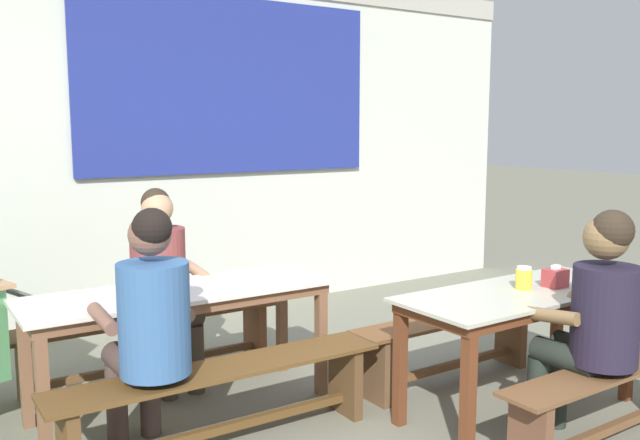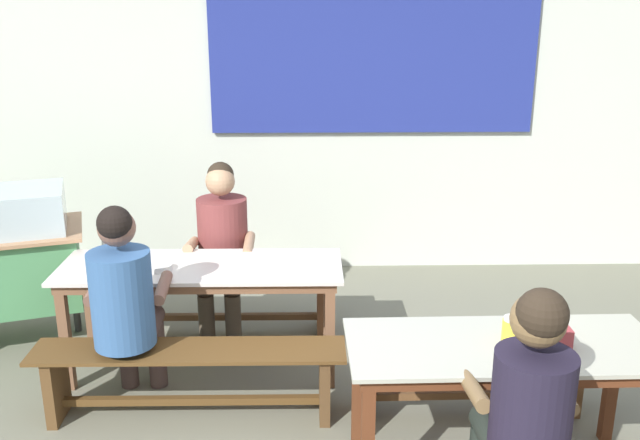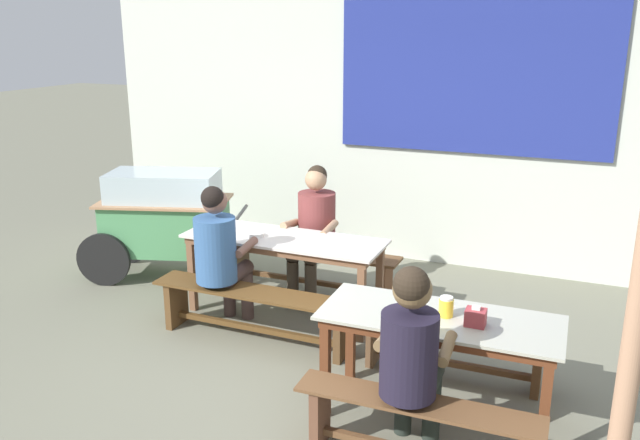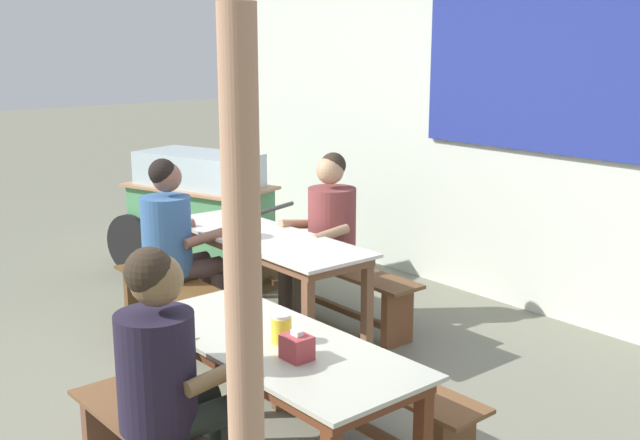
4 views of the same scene
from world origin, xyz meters
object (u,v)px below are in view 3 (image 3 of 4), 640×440
(person_near_front, at_px, (411,350))
(wooden_support_post, at_px, (631,357))
(bench_near_front, at_px, (416,426))
(bench_far_back, at_px, (310,263))
(food_cart, at_px, (163,215))
(dining_table_far, at_px, (284,246))
(tissue_box, at_px, (476,317))
(dining_table_near, at_px, (439,328))
(bench_far_front, at_px, (255,308))
(bench_near_back, at_px, (453,342))
(condiment_jar, at_px, (446,307))
(person_left_back_turned, at_px, (220,250))
(soup_bowl, at_px, (255,235))
(person_center_facing, at_px, (314,224))

(person_near_front, bearing_deg, wooden_support_post, -17.69)
(wooden_support_post, bearing_deg, bench_near_front, 164.28)
(bench_far_back, distance_m, food_cart, 1.61)
(food_cart, distance_m, wooden_support_post, 4.86)
(dining_table_far, relative_size, tissue_box, 13.71)
(dining_table_near, bearing_deg, tissue_box, -11.80)
(bench_far_front, relative_size, person_near_front, 1.42)
(dining_table_near, xyz_separation_m, bench_near_back, (-0.01, 0.57, -0.37))
(bench_near_front, bearing_deg, tissue_box, 66.89)
(dining_table_near, height_order, condiment_jar, condiment_jar)
(bench_near_front, distance_m, condiment_jar, 0.78)
(bench_near_front, bearing_deg, dining_table_near, 90.75)
(dining_table_far, relative_size, person_left_back_turned, 1.39)
(soup_bowl, bearing_deg, bench_near_front, -40.29)
(bench_far_front, height_order, person_near_front, person_near_front)
(dining_table_far, relative_size, person_near_front, 1.42)
(person_center_facing, bearing_deg, bench_near_front, -54.34)
(person_left_back_turned, height_order, soup_bowl, person_left_back_turned)
(dining_table_near, xyz_separation_m, tissue_box, (0.23, -0.05, 0.14))
(person_center_facing, distance_m, person_left_back_turned, 1.09)
(person_near_front, bearing_deg, bench_far_front, 146.46)
(dining_table_near, relative_size, wooden_support_post, 0.71)
(person_center_facing, relative_size, tissue_box, 9.71)
(person_left_back_turned, relative_size, condiment_jar, 9.68)
(tissue_box, distance_m, soup_bowl, 2.35)
(bench_near_front, distance_m, soup_bowl, 2.50)
(dining_table_far, distance_m, bench_near_front, 2.36)
(dining_table_far, bearing_deg, bench_near_front, -45.62)
(dining_table_far, distance_m, wooden_support_post, 3.34)
(bench_far_back, bearing_deg, bench_far_front, -90.36)
(bench_far_back, height_order, wooden_support_post, wooden_support_post)
(bench_far_back, relative_size, person_center_facing, 1.41)
(bench_near_back, bearing_deg, person_near_front, -92.48)
(dining_table_far, relative_size, food_cart, 1.02)
(bench_near_front, relative_size, person_near_front, 1.15)
(bench_near_front, distance_m, person_left_back_turned, 2.35)
(food_cart, bearing_deg, person_left_back_turned, -36.87)
(bench_near_front, height_order, person_center_facing, person_center_facing)
(dining_table_near, height_order, tissue_box, tissue_box)
(condiment_jar, relative_size, soup_bowl, 0.85)
(condiment_jar, bearing_deg, dining_table_far, 146.79)
(food_cart, xyz_separation_m, person_left_back_turned, (1.21, -0.90, 0.07))
(dining_table_far, height_order, dining_table_near, same)
(food_cart, bearing_deg, tissue_box, -24.46)
(bench_near_front, height_order, tissue_box, tissue_box)
(food_cart, xyz_separation_m, soup_bowl, (1.32, -0.48, 0.10))
(bench_far_back, height_order, person_near_front, person_near_front)
(bench_far_back, xyz_separation_m, wooden_support_post, (2.66, -2.53, 0.78))
(tissue_box, relative_size, condiment_jar, 0.98)
(bench_near_front, bearing_deg, dining_table_far, 134.38)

